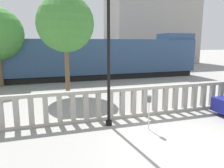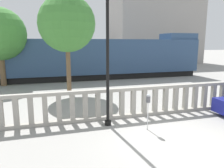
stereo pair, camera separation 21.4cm
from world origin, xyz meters
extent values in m
plane|color=gray|center=(0.00, 0.00, 0.00)|extent=(160.00, 160.00, 0.00)
cube|color=#9E998E|center=(0.00, 2.91, 0.07)|extent=(17.78, 0.24, 0.14)
cube|color=#9E998E|center=(0.00, 2.91, 1.30)|extent=(17.78, 0.24, 0.14)
cube|color=#9E998E|center=(-5.76, 2.91, 0.68)|extent=(0.20, 0.20, 1.09)
cube|color=#9E998E|center=(-5.21, 2.91, 0.68)|extent=(0.20, 0.20, 1.09)
cube|color=#9E998E|center=(-4.66, 2.91, 0.68)|extent=(0.20, 0.20, 1.09)
cube|color=#9E998E|center=(-4.11, 2.91, 0.68)|extent=(0.20, 0.20, 1.09)
cube|color=#9E998E|center=(-3.57, 2.91, 0.68)|extent=(0.20, 0.20, 1.09)
cube|color=#9E998E|center=(-3.02, 2.91, 0.68)|extent=(0.20, 0.20, 1.09)
cube|color=#9E998E|center=(-2.47, 2.91, 0.68)|extent=(0.20, 0.20, 1.09)
cube|color=#9E998E|center=(-1.92, 2.91, 0.68)|extent=(0.20, 0.20, 1.09)
cube|color=#9E998E|center=(-1.37, 2.91, 0.68)|extent=(0.20, 0.20, 1.09)
cube|color=#9E998E|center=(-0.82, 2.91, 0.68)|extent=(0.20, 0.20, 1.09)
cube|color=#9E998E|center=(-0.27, 2.91, 0.68)|extent=(0.20, 0.20, 1.09)
cube|color=#9E998E|center=(0.27, 2.91, 0.68)|extent=(0.20, 0.20, 1.09)
cube|color=#9E998E|center=(0.82, 2.91, 0.68)|extent=(0.20, 0.20, 1.09)
cube|color=#9E998E|center=(1.37, 2.91, 0.68)|extent=(0.20, 0.20, 1.09)
cube|color=#9E998E|center=(1.92, 2.91, 0.68)|extent=(0.20, 0.20, 1.09)
cube|color=#9E998E|center=(2.47, 2.91, 0.68)|extent=(0.20, 0.20, 1.09)
cube|color=#9E998E|center=(3.02, 2.91, 0.68)|extent=(0.20, 0.20, 1.09)
cube|color=#9E998E|center=(3.57, 2.91, 0.68)|extent=(0.20, 0.20, 1.09)
cube|color=#9E998E|center=(4.11, 2.91, 0.68)|extent=(0.20, 0.20, 1.09)
cube|color=#9E998E|center=(4.66, 2.91, 0.68)|extent=(0.20, 0.20, 1.09)
cylinder|color=black|center=(-1.66, 2.21, 0.10)|extent=(0.27, 0.27, 0.20)
cylinder|color=black|center=(-1.66, 2.21, 2.75)|extent=(0.12, 0.12, 5.09)
cylinder|color=silver|center=(-0.31, 1.31, 0.55)|extent=(0.04, 0.04, 1.10)
cylinder|color=#4C4C51|center=(-0.31, 1.31, 1.22)|extent=(0.16, 0.16, 0.24)
sphere|color=#B2B7BC|center=(-0.31, 1.31, 1.37)|extent=(0.14, 0.14, 0.14)
cylinder|color=black|center=(4.15, 2.12, 0.31)|extent=(0.63, 0.18, 0.63)
cube|color=black|center=(0.33, 13.93, 0.28)|extent=(19.93, 2.13, 0.55)
cube|color=navy|center=(0.33, 13.93, 2.10)|extent=(20.34, 2.67, 3.10)
cube|color=navy|center=(9.00, 13.93, 3.95)|extent=(3.00, 2.40, 0.60)
cube|color=black|center=(-1.97, 31.13, 0.28)|extent=(27.39, 2.26, 0.55)
cube|color=black|center=(-1.97, 31.13, 2.13)|extent=(27.94, 2.83, 3.16)
cube|color=black|center=(10.50, 31.13, 4.01)|extent=(3.00, 2.54, 0.60)
cube|color=gray|center=(13.36, 27.92, 5.98)|extent=(13.92, 8.25, 11.96)
cylinder|color=brown|center=(-2.63, 8.43, 1.59)|extent=(0.29, 0.29, 3.18)
sphere|color=#428438|center=(-2.63, 8.43, 4.53)|extent=(3.61, 3.61, 3.61)
cylinder|color=brown|center=(-7.34, 12.61, 1.24)|extent=(0.43, 0.43, 2.49)
camera|label=1|loc=(-4.11, -5.96, 3.34)|focal=35.00mm
camera|label=2|loc=(-3.90, -6.02, 3.34)|focal=35.00mm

